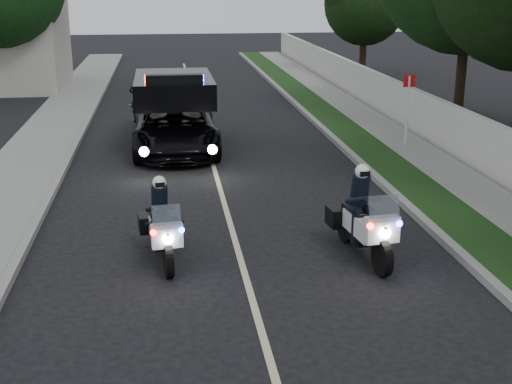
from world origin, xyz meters
TOP-DOWN VIEW (x-y plane):
  - ground at (0.00, 0.00)m, footprint 120.00×120.00m
  - curb_right at (4.10, 10.00)m, footprint 0.20×60.00m
  - grass_verge at (4.80, 10.00)m, footprint 1.20×60.00m
  - sidewalk_right at (6.10, 10.00)m, footprint 1.40×60.00m
  - property_wall at (7.10, 10.00)m, footprint 0.22×60.00m
  - curb_left at (-4.10, 10.00)m, footprint 0.20×60.00m
  - sidewalk_left at (-5.20, 10.00)m, footprint 2.00×60.00m
  - lane_marking at (0.00, 10.00)m, footprint 0.12×50.00m
  - police_moto_left at (-1.43, 3.39)m, footprint 0.88×1.95m
  - police_moto_right at (2.29, 3.05)m, footprint 0.97×2.16m
  - police_suv at (-1.00, 12.04)m, footprint 2.51×5.41m
  - bicycle at (-2.21, 15.82)m, footprint 0.68×1.72m
  - cyclist at (-2.21, 15.82)m, footprint 0.64×0.47m
  - sign_post at (6.00, 11.25)m, footprint 0.38×0.38m
  - tree_right_d at (9.32, 15.07)m, footprint 7.47×7.47m
  - tree_right_e at (9.54, 28.42)m, footprint 5.64×5.64m
  - tree_left_near at (-8.21, 23.62)m, footprint 5.91×5.91m

SIDE VIEW (x-z plane):
  - ground at x=0.00m, z-range 0.00..0.00m
  - police_moto_left at x=-1.43m, z-range -0.80..0.80m
  - police_moto_right at x=2.29m, z-range -0.89..0.89m
  - police_suv at x=-1.00m, z-range -1.31..1.31m
  - bicycle at x=-2.21m, z-range -0.44..0.44m
  - cyclist at x=-2.21m, z-range -0.82..0.82m
  - sign_post at x=6.00m, z-range -1.18..1.18m
  - tree_right_d at x=9.32m, z-range -5.61..5.61m
  - tree_right_e at x=9.54m, z-range -3.64..3.64m
  - tree_left_near at x=-8.21m, z-range -4.82..4.82m
  - lane_marking at x=0.00m, z-range 0.00..0.01m
  - curb_right at x=4.10m, z-range 0.00..0.15m
  - curb_left at x=-4.10m, z-range 0.00..0.15m
  - grass_verge at x=4.80m, z-range 0.00..0.16m
  - sidewalk_right at x=6.10m, z-range 0.00..0.16m
  - sidewalk_left at x=-5.20m, z-range 0.00..0.16m
  - property_wall at x=7.10m, z-range 0.00..1.50m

